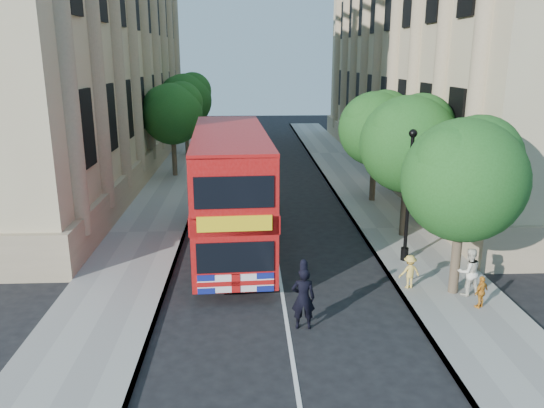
{
  "coord_description": "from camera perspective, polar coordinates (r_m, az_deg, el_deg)",
  "views": [
    {
      "loc": [
        -1.16,
        -13.26,
        7.87
      ],
      "look_at": [
        -0.19,
        6.64,
        2.3
      ],
      "focal_mm": 35.0,
      "sensor_mm": 36.0,
      "label": 1
    }
  ],
  "objects": [
    {
      "name": "ground",
      "position": [
        15.47,
        1.98,
        -14.98
      ],
      "size": [
        120.0,
        120.0,
        0.0
      ],
      "primitive_type": "plane",
      "color": "black",
      "rests_on": "ground"
    },
    {
      "name": "pavement_right",
      "position": [
        25.5,
        13.1,
        -2.64
      ],
      "size": [
        3.5,
        80.0,
        0.12
      ],
      "primitive_type": "cube",
      "color": "gray",
      "rests_on": "ground"
    },
    {
      "name": "pavement_left",
      "position": [
        24.97,
        -13.24,
        -3.04
      ],
      "size": [
        3.5,
        80.0,
        0.12
      ],
      "primitive_type": "cube",
      "color": "gray",
      "rests_on": "ground"
    },
    {
      "name": "building_right",
      "position": [
        40.17,
        19.92,
        16.35
      ],
      "size": [
        12.0,
        38.0,
        18.0
      ],
      "primitive_type": "cube",
      "color": "tan",
      "rests_on": "ground"
    },
    {
      "name": "building_left",
      "position": [
        39.37,
        -22.44,
        16.15
      ],
      "size": [
        12.0,
        38.0,
        18.0
      ],
      "primitive_type": "cube",
      "color": "tan",
      "rests_on": "ground"
    },
    {
      "name": "tree_right_near",
      "position": [
        18.11,
        20.07,
        3.12
      ],
      "size": [
        4.0,
        4.0,
        6.08
      ],
      "color": "#473828",
      "rests_on": "ground"
    },
    {
      "name": "tree_right_mid",
      "position": [
        23.62,
        14.6,
        6.78
      ],
      "size": [
        4.2,
        4.2,
        6.37
      ],
      "color": "#473828",
      "rests_on": "ground"
    },
    {
      "name": "tree_right_far",
      "position": [
        29.37,
        11.16,
        8.37
      ],
      "size": [
        4.0,
        4.0,
        6.15
      ],
      "color": "#473828",
      "rests_on": "ground"
    },
    {
      "name": "tree_left_far",
      "position": [
        35.79,
        -10.63,
        9.87
      ],
      "size": [
        4.0,
        4.0,
        6.3
      ],
      "color": "#473828",
      "rests_on": "ground"
    },
    {
      "name": "tree_left_back",
      "position": [
        43.68,
        -9.26,
        11.27
      ],
      "size": [
        4.2,
        4.2,
        6.65
      ],
      "color": "#473828",
      "rests_on": "ground"
    },
    {
      "name": "lamp_post",
      "position": [
        20.92,
        14.44,
        0.27
      ],
      "size": [
        0.32,
        0.32,
        5.16
      ],
      "color": "black",
      "rests_on": "pavement_right"
    },
    {
      "name": "double_decker_bus",
      "position": [
        21.67,
        -4.46,
        1.82
      ],
      "size": [
        3.35,
        10.78,
        4.92
      ],
      "rotation": [
        0.0,
        0.0,
        0.05
      ],
      "color": "#A30C0B",
      "rests_on": "ground"
    },
    {
      "name": "box_van",
      "position": [
        26.91,
        -4.05,
        1.28
      ],
      "size": [
        1.97,
        4.45,
        2.5
      ],
      "rotation": [
        0.0,
        0.0,
        0.05
      ],
      "color": "black",
      "rests_on": "ground"
    },
    {
      "name": "police_constable",
      "position": [
        15.93,
        3.37,
        -10.09
      ],
      "size": [
        0.74,
        0.51,
        1.94
      ],
      "primitive_type": "imported",
      "rotation": [
        0.0,
        0.0,
        3.08
      ],
      "color": "black",
      "rests_on": "ground"
    },
    {
      "name": "woman_pedestrian",
      "position": [
        18.96,
        20.41,
        -6.84
      ],
      "size": [
        0.88,
        0.74,
        1.64
      ],
      "primitive_type": "imported",
      "rotation": [
        0.0,
        0.0,
        3.29
      ],
      "color": "silver",
      "rests_on": "pavement_right"
    },
    {
      "name": "child_a",
      "position": [
        18.29,
        21.58,
        -8.78
      ],
      "size": [
        0.67,
        0.56,
        1.07
      ],
      "primitive_type": "imported",
      "rotation": [
        0.0,
        0.0,
        3.72
      ],
      "color": "orange",
      "rests_on": "pavement_right"
    },
    {
      "name": "child_b",
      "position": [
        19.0,
        14.58,
        -7.05
      ],
      "size": [
        0.84,
        0.6,
        1.19
      ],
      "primitive_type": "imported",
      "rotation": [
        0.0,
        0.0,
        3.36
      ],
      "color": "#EEC351",
      "rests_on": "pavement_right"
    }
  ]
}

